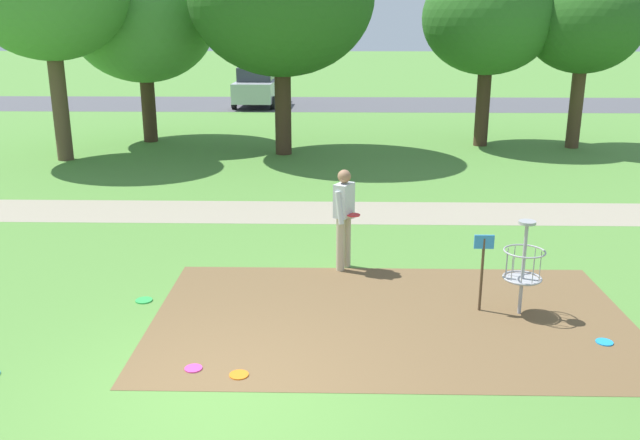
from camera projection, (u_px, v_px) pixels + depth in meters
name	position (u px, v px, depth m)	size (l,w,h in m)	color
ground_plane	(220.00, 397.00, 7.56)	(160.00, 160.00, 0.00)	#518438
dirt_tee_pad	(391.00, 319.00, 9.51)	(6.72, 3.97, 0.01)	brown
disc_golf_basket	(519.00, 264.00, 9.48)	(0.98, 0.58, 1.39)	#9E9EA3
player_throwing	(344.00, 214.00, 11.15)	(0.45, 0.49, 1.71)	tan
frisbee_mid_grass	(239.00, 375.00, 8.00)	(0.23, 0.23, 0.02)	orange
frisbee_far_left	(604.00, 342.00, 8.81)	(0.22, 0.22, 0.02)	#1E93DB
frisbee_far_right	(144.00, 300.00, 10.11)	(0.25, 0.25, 0.02)	green
frisbee_scattered_a	(193.00, 368.00, 8.15)	(0.21, 0.21, 0.02)	#E53D99
tree_near_left	(142.00, 20.00, 21.98)	(4.73, 4.73, 6.01)	#422D1E
tree_near_right	(585.00, 24.00, 20.90)	(3.61, 3.61, 5.44)	#4C3823
tree_mid_left	(489.00, 18.00, 21.20)	(4.18, 4.18, 5.85)	#422D1E
parking_lot_strip	(310.00, 104.00, 33.03)	(36.00, 6.00, 0.01)	#4C4C51
parked_car_leftmost	(257.00, 86.00, 32.11)	(2.06, 4.25, 1.84)	#B2B7BC
gravel_path	(277.00, 212.00, 14.73)	(40.00, 1.77, 0.00)	gray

